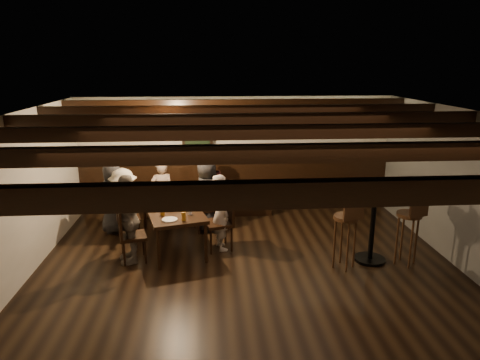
{
  "coord_description": "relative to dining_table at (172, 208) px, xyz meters",
  "views": [
    {
      "loc": [
        -0.56,
        -5.29,
        3.06
      ],
      "look_at": [
        -0.08,
        1.3,
        1.24
      ],
      "focal_mm": 32.0,
      "sensor_mm": 36.0,
      "label": 1
    }
  ],
  "objects": [
    {
      "name": "pint_g",
      "position": [
        0.25,
        -0.76,
        0.13
      ],
      "size": [
        0.07,
        0.07,
        0.14
      ],
      "primitive_type": "cylinder",
      "color": "#BF7219",
      "rests_on": "dining_table"
    },
    {
      "name": "pint_f",
      "position": [
        0.33,
        -0.48,
        0.13
      ],
      "size": [
        0.07,
        0.07,
        0.14
      ],
      "primitive_type": "cylinder",
      "color": "silver",
      "rests_on": "dining_table"
    },
    {
      "name": "condiment_caddy",
      "position": [
        0.01,
        -0.05,
        0.12
      ],
      "size": [
        0.15,
        0.1,
        0.12
      ],
      "primitive_type": "cube",
      "color": "black",
      "rests_on": "dining_table"
    },
    {
      "name": "chair_right_near",
      "position": [
        0.58,
        0.62,
        -0.37
      ],
      "size": [
        0.51,
        0.51,
        0.91
      ],
      "rotation": [
        0.0,
        0.0,
        1.83
      ],
      "color": "black",
      "rests_on": "floor"
    },
    {
      "name": "plate_far",
      "position": [
        0.25,
        -0.24,
        0.07
      ],
      "size": [
        0.24,
        0.24,
        0.01
      ],
      "primitive_type": "cylinder",
      "color": "white",
      "rests_on": "dining_table"
    },
    {
      "name": "chair_right_far",
      "position": [
        0.81,
        -0.25,
        -0.36
      ],
      "size": [
        0.54,
        0.54,
        0.96
      ],
      "rotation": [
        0.0,
        0.0,
        1.83
      ],
      "color": "black",
      "rests_on": "floor"
    },
    {
      "name": "pint_c",
      "position": [
        -0.32,
        0.02,
        0.13
      ],
      "size": [
        0.07,
        0.07,
        0.14
      ],
      "primitive_type": "cylinder",
      "color": "#BF7219",
      "rests_on": "dining_table"
    },
    {
      "name": "pint_d",
      "position": [
        0.24,
        0.27,
        0.13
      ],
      "size": [
        0.07,
        0.07,
        0.14
      ],
      "primitive_type": "cylinder",
      "color": "silver",
      "rests_on": "dining_table"
    },
    {
      "name": "person_bench_left",
      "position": [
        -1.1,
        0.64,
        0.03
      ],
      "size": [
        0.76,
        0.59,
        1.37
      ],
      "primitive_type": "imported",
      "rotation": [
        0.0,
        0.0,
        3.4
      ],
      "color": "#29292B",
      "rests_on": "floor"
    },
    {
      "name": "person_left_far",
      "position": [
        -0.61,
        -0.63,
        0.06
      ],
      "size": [
        0.55,
        0.9,
        1.43
      ],
      "primitive_type": "imported",
      "rotation": [
        0.0,
        0.0,
        -1.31
      ],
      "color": "slate",
      "rests_on": "floor"
    },
    {
      "name": "chair_left_far",
      "position": [
        -0.58,
        -0.62,
        -0.38
      ],
      "size": [
        0.49,
        0.49,
        0.88
      ],
      "rotation": [
        0.0,
        0.0,
        -1.31
      ],
      "color": "black",
      "rests_on": "floor"
    },
    {
      "name": "bar_stool_right",
      "position": [
        3.7,
        -1.05,
        -0.21
      ],
      "size": [
        0.4,
        0.42,
        1.2
      ],
      "rotation": [
        0.0,
        0.0,
        0.29
      ],
      "color": "#321D10",
      "rests_on": "floor"
    },
    {
      "name": "person_bench_centre",
      "position": [
        -0.27,
        1.02,
        -0.02
      ],
      "size": [
        0.52,
        0.41,
        1.25
      ],
      "primitive_type": "imported",
      "rotation": [
        0.0,
        0.0,
        3.4
      ],
      "color": "gray",
      "rests_on": "floor"
    },
    {
      "name": "pint_a",
      "position": [
        -0.45,
        0.61,
        0.13
      ],
      "size": [
        0.07,
        0.07,
        0.14
      ],
      "primitive_type": "cylinder",
      "color": "#BF7219",
      "rests_on": "dining_table"
    },
    {
      "name": "room",
      "position": [
        0.94,
        0.51,
        0.42
      ],
      "size": [
        7.0,
        7.0,
        7.0
      ],
      "color": "black",
      "rests_on": "ground"
    },
    {
      "name": "pint_b",
      "position": [
        0.08,
        0.69,
        0.13
      ],
      "size": [
        0.07,
        0.07,
        0.14
      ],
      "primitive_type": "cylinder",
      "color": "#BF7219",
      "rests_on": "dining_table"
    },
    {
      "name": "pint_e",
      "position": [
        -0.1,
        -0.49,
        0.13
      ],
      "size": [
        0.07,
        0.07,
        0.14
      ],
      "primitive_type": "cylinder",
      "color": "#BF7219",
      "rests_on": "dining_table"
    },
    {
      "name": "person_bench_right",
      "position": [
        0.64,
        1.1,
        0.03
      ],
      "size": [
        0.77,
        0.67,
        1.37
      ],
      "primitive_type": "imported",
      "rotation": [
        0.0,
        0.0,
        3.4
      ],
      "color": "maroon",
      "rests_on": "floor"
    },
    {
      "name": "person_left_near",
      "position": [
        -0.84,
        0.25,
        0.0
      ],
      "size": [
        0.68,
        0.94,
        1.31
      ],
      "primitive_type": "imported",
      "rotation": [
        0.0,
        0.0,
        -1.31
      ],
      "color": "#B5AE99",
      "rests_on": "floor"
    },
    {
      "name": "candle",
      "position": [
        0.04,
        0.32,
        0.08
      ],
      "size": [
        0.05,
        0.05,
        0.05
      ],
      "primitive_type": "cylinder",
      "color": "beige",
      "rests_on": "dining_table"
    },
    {
      "name": "chair_left_near",
      "position": [
        -0.81,
        0.25,
        -0.39
      ],
      "size": [
        0.48,
        0.48,
        0.87
      ],
      "rotation": [
        0.0,
        0.0,
        -1.31
      ],
      "color": "black",
      "rests_on": "floor"
    },
    {
      "name": "dining_table",
      "position": [
        0.0,
        0.0,
        0.0
      ],
      "size": [
        1.3,
        2.05,
        0.71
      ],
      "rotation": [
        0.0,
        0.0,
        0.26
      ],
      "color": "black",
      "rests_on": "floor"
    },
    {
      "name": "high_top_table",
      "position": [
        3.2,
        -0.89,
        0.12
      ],
      "size": [
        0.67,
        0.67,
        1.18
      ],
      "color": "black",
      "rests_on": "floor"
    },
    {
      "name": "person_right_near",
      "position": [
        0.61,
        0.63,
        0.05
      ],
      "size": [
        0.6,
        0.77,
        1.4
      ],
      "primitive_type": "imported",
      "rotation": [
        0.0,
        0.0,
        1.83
      ],
      "color": "black",
      "rests_on": "floor"
    },
    {
      "name": "bar_stool_left",
      "position": [
        2.7,
        -1.1,
        -0.21
      ],
      "size": [
        0.4,
        0.42,
        1.2
      ],
      "rotation": [
        0.0,
        0.0,
        0.26
      ],
      "color": "#321D10",
      "rests_on": "floor"
    },
    {
      "name": "person_right_far",
      "position": [
        0.84,
        -0.25,
        -0.0
      ],
      "size": [
        0.42,
        0.54,
        1.3
      ],
      "primitive_type": "imported",
      "rotation": [
        0.0,
        0.0,
        1.83
      ],
      "color": "#B2A597",
      "rests_on": "floor"
    },
    {
      "name": "plate_near",
      "position": [
        0.03,
        -0.72,
        0.07
      ],
      "size": [
        0.24,
        0.24,
        0.01
      ],
      "primitive_type": "cylinder",
      "color": "white",
      "rests_on": "dining_table"
    }
  ]
}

